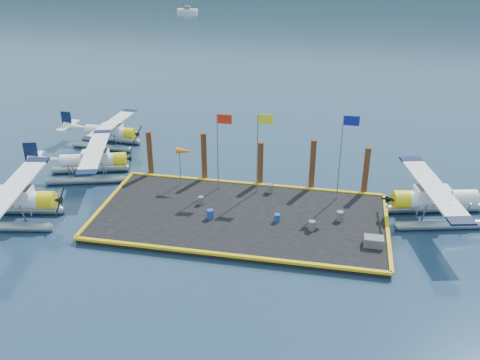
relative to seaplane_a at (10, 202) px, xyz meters
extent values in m
plane|color=#182C49|center=(15.51, 3.30, -1.59)|extent=(4000.00, 4000.00, 0.00)
cube|color=black|center=(15.51, 3.30, -1.39)|extent=(20.00, 10.00, 0.40)
cylinder|color=gray|center=(-0.64, 1.09, -1.27)|extent=(6.67, 1.81, 0.64)
cylinder|color=gray|center=(-0.22, -1.24, -1.27)|extent=(6.67, 1.81, 0.64)
cylinder|color=white|center=(-0.22, -0.04, 0.18)|extent=(5.12, 2.04, 1.18)
cube|color=white|center=(0.42, 0.07, 0.56)|extent=(2.53, 1.58, 0.97)
cube|color=black|center=(0.73, 0.13, 0.77)|extent=(1.68, 1.37, 0.59)
cylinder|color=yellow|center=(2.53, 0.45, 0.18)|extent=(1.28, 1.42, 1.25)
cube|color=black|center=(3.43, 0.61, 0.18)|extent=(0.49, 2.36, 1.21)
cube|color=white|center=(0.42, 0.07, 1.09)|extent=(3.29, 9.80, 0.13)
cube|color=#0A1334|center=(-0.40, 4.62, 1.09)|extent=(1.76, 1.24, 0.14)
cylinder|color=gray|center=(1.68, 8.64, -1.30)|extent=(5.87, 2.21, 0.58)
cylinder|color=gray|center=(2.26, 6.62, -1.30)|extent=(5.87, 2.21, 0.58)
cylinder|color=white|center=(2.15, 7.69, -0.01)|extent=(4.58, 2.25, 1.05)
cube|color=white|center=(2.71, 7.85, 0.33)|extent=(2.32, 1.60, 0.86)
cube|color=black|center=(2.98, 7.93, 0.52)|extent=(1.57, 1.34, 0.53)
cylinder|color=yellow|center=(4.55, 8.38, -0.01)|extent=(1.23, 1.34, 1.11)
cube|color=black|center=(5.33, 8.61, -0.01)|extent=(0.65, 2.07, 1.08)
cube|color=white|center=(2.71, 7.85, 0.81)|extent=(3.78, 8.69, 0.12)
cube|color=#0A1334|center=(1.56, 11.81, 0.81)|extent=(1.62, 1.23, 0.12)
cube|color=#0A1334|center=(3.86, 3.88, 0.81)|extent=(1.62, 1.23, 0.12)
cube|color=#0A1334|center=(-2.08, 6.46, 0.86)|extent=(1.05, 0.40, 1.63)
cube|color=white|center=(-1.99, 6.48, 0.23)|extent=(1.74, 3.37, 0.10)
cylinder|color=gray|center=(0.63, 15.40, -1.33)|extent=(5.50, 0.85, 0.53)
cylinder|color=gray|center=(0.51, 13.46, -1.33)|extent=(5.50, 0.85, 0.53)
cylinder|color=white|center=(0.75, 14.42, -0.13)|extent=(4.16, 1.21, 0.97)
cube|color=white|center=(1.28, 14.38, 0.18)|extent=(2.00, 1.09, 0.80)
cube|color=black|center=(1.54, 14.37, 0.35)|extent=(1.29, 1.00, 0.49)
cylinder|color=yellow|center=(3.04, 14.28, -0.13)|extent=(0.94, 1.08, 1.02)
cube|color=black|center=(3.79, 14.23, -0.13)|extent=(0.17, 1.97, 0.99)
cube|color=white|center=(1.28, 14.38, 0.62)|extent=(1.79, 8.02, 0.11)
cube|color=#0A1334|center=(1.50, 18.18, 0.62)|extent=(1.37, 0.87, 0.11)
cube|color=#0A1334|center=(1.05, 10.59, 0.62)|extent=(1.37, 0.87, 0.11)
cube|color=#0A1334|center=(-3.31, 14.66, 0.66)|extent=(0.98, 0.16, 1.50)
cube|color=white|center=(-3.22, 14.65, 0.09)|extent=(0.97, 3.05, 0.09)
cylinder|color=gray|center=(29.51, 4.85, -1.27)|extent=(6.57, 2.17, 0.64)
cylinder|color=gray|center=(28.97, 7.13, -1.27)|extent=(6.57, 2.17, 0.64)
cylinder|color=white|center=(29.03, 5.94, 0.17)|extent=(5.09, 2.30, 1.17)
cube|color=white|center=(28.41, 5.79, 0.54)|extent=(2.55, 1.69, 0.96)
cube|color=black|center=(28.10, 5.72, 0.75)|extent=(1.71, 1.44, 0.59)
cylinder|color=yellow|center=(26.34, 5.30, 0.17)|extent=(1.32, 1.45, 1.24)
cube|color=black|center=(25.46, 5.08, 0.17)|extent=(0.62, 2.32, 1.20)
cube|color=white|center=(28.41, 5.79, 1.07)|extent=(3.79, 9.69, 0.13)
cube|color=#0A1334|center=(29.48, 1.34, 1.07)|extent=(1.78, 1.31, 0.14)
cube|color=#0A1334|center=(27.34, 10.25, 1.07)|extent=(1.78, 1.31, 0.14)
cylinder|color=#525156|center=(12.35, 4.39, -0.90)|extent=(0.42, 0.42, 0.58)
cylinder|color=navy|center=(18.12, 2.96, -0.91)|extent=(0.40, 0.40, 0.56)
cylinder|color=#525156|center=(20.53, 2.31, -0.86)|extent=(0.47, 0.47, 0.66)
cylinder|color=navy|center=(13.52, 2.51, -0.86)|extent=(0.47, 0.47, 0.66)
cylinder|color=#525156|center=(22.33, 3.95, -0.85)|extent=(0.48, 0.48, 0.68)
cylinder|color=#525156|center=(17.01, 7.18, -0.84)|extent=(0.49, 0.49, 0.69)
cube|color=#525156|center=(24.51, 1.15, -0.88)|extent=(1.23, 0.82, 0.61)
cylinder|color=gray|center=(13.01, 7.10, 1.81)|extent=(0.08, 0.08, 6.00)
cube|color=red|center=(13.56, 7.10, 4.46)|extent=(1.10, 0.03, 0.70)
cylinder|color=gray|center=(16.01, 7.10, 1.91)|extent=(0.08, 0.08, 6.20)
cube|color=yellow|center=(16.56, 7.10, 4.66)|extent=(1.10, 0.03, 0.70)
cylinder|color=gray|center=(22.01, 7.10, 2.06)|extent=(0.08, 0.08, 6.50)
cube|color=navy|center=(22.56, 7.10, 4.96)|extent=(1.10, 0.03, 0.70)
cylinder|color=gray|center=(10.01, 7.10, 0.31)|extent=(0.07, 0.07, 3.00)
cone|color=orange|center=(10.51, 7.10, 1.71)|extent=(1.40, 0.44, 0.44)
cylinder|color=#3F2412|center=(7.01, 8.70, 0.41)|extent=(0.44, 0.44, 4.00)
cylinder|color=#3F2412|center=(11.51, 8.70, 0.51)|extent=(0.44, 0.44, 4.20)
cylinder|color=#3F2412|center=(16.01, 8.70, 0.31)|extent=(0.44, 0.44, 3.80)
cylinder|color=#3F2412|center=(20.01, 8.70, 0.56)|extent=(0.44, 0.44, 4.30)
cylinder|color=#3F2412|center=(24.01, 8.70, 0.41)|extent=(0.44, 0.44, 4.00)
camera|label=1|loc=(21.74, -28.62, 17.45)|focal=40.00mm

